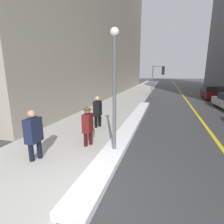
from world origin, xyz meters
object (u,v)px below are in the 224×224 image
(pedestrian_in_glasses, at_px, (34,133))
(pedestrian_in_fedora, at_px, (88,124))
(pedestrian_nearside, at_px, (98,110))
(parked_car_maroon, at_px, (213,93))
(lamp_post, at_px, (114,81))
(traffic_light_near, at_px, (159,74))

(pedestrian_in_glasses, height_order, pedestrian_in_fedora, pedestrian_in_glasses)
(pedestrian_nearside, height_order, parked_car_maroon, pedestrian_nearside)
(pedestrian_in_fedora, bearing_deg, parked_car_maroon, 150.96)
(pedestrian_in_fedora, bearing_deg, lamp_post, 68.04)
(lamp_post, bearing_deg, pedestrian_nearside, 121.53)
(pedestrian_in_glasses, bearing_deg, lamp_post, 113.64)
(traffic_light_near, height_order, pedestrian_nearside, traffic_light_near)
(pedestrian_in_fedora, relative_size, pedestrian_nearside, 0.98)
(pedestrian_in_glasses, height_order, parked_car_maroon, pedestrian_in_glasses)
(parked_car_maroon, bearing_deg, pedestrian_in_fedora, 155.39)
(traffic_light_near, relative_size, pedestrian_nearside, 2.20)
(pedestrian_in_fedora, xyz_separation_m, parked_car_maroon, (7.67, 15.17, -0.21))
(lamp_post, height_order, pedestrian_nearside, lamp_post)
(pedestrian_in_glasses, bearing_deg, parked_car_maroon, 149.94)
(pedestrian_in_glasses, bearing_deg, pedestrian_nearside, 167.93)
(traffic_light_near, relative_size, pedestrian_in_glasses, 2.15)
(traffic_light_near, bearing_deg, lamp_post, -97.56)
(pedestrian_nearside, bearing_deg, pedestrian_in_glasses, -12.07)
(pedestrian_in_glasses, distance_m, parked_car_maroon, 18.91)
(lamp_post, relative_size, pedestrian_in_fedora, 2.61)
(pedestrian_in_glasses, bearing_deg, traffic_light_near, 166.57)
(lamp_post, height_order, pedestrian_in_fedora, lamp_post)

